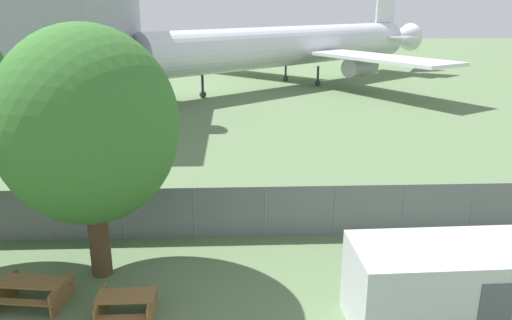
{
  "coord_description": "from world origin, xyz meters",
  "views": [
    {
      "loc": [
        1.5,
        -6.85,
        8.13
      ],
      "look_at": [
        2.34,
        12.78,
        2.0
      ],
      "focal_mm": 35.0,
      "sensor_mm": 36.0,
      "label": 1
    }
  ],
  "objects_px": {
    "airplane": "(294,46)",
    "picnic_bench_near_cabin": "(33,290)",
    "picnic_bench_open_grass": "(126,305)",
    "tree_near_hangar": "(88,126)",
    "portable_cabin": "(444,288)"
  },
  "relations": [
    {
      "from": "airplane",
      "to": "picnic_bench_near_cabin",
      "type": "relative_size",
      "value": 17.83
    },
    {
      "from": "picnic_bench_open_grass",
      "to": "tree_near_hangar",
      "type": "bearing_deg",
      "value": 117.28
    },
    {
      "from": "airplane",
      "to": "tree_near_hangar",
      "type": "relative_size",
      "value": 4.7
    },
    {
      "from": "airplane",
      "to": "picnic_bench_open_grass",
      "type": "height_order",
      "value": "airplane"
    },
    {
      "from": "portable_cabin",
      "to": "tree_near_hangar",
      "type": "bearing_deg",
      "value": 160.37
    },
    {
      "from": "portable_cabin",
      "to": "picnic_bench_near_cabin",
      "type": "relative_size",
      "value": 2.39
    },
    {
      "from": "airplane",
      "to": "tree_near_hangar",
      "type": "height_order",
      "value": "airplane"
    },
    {
      "from": "picnic_bench_open_grass",
      "to": "tree_near_hangar",
      "type": "xyz_separation_m",
      "value": [
        -1.28,
        2.48,
        4.32
      ]
    },
    {
      "from": "picnic_bench_open_grass",
      "to": "picnic_bench_near_cabin",
      "type": "bearing_deg",
      "value": 163.39
    },
    {
      "from": "portable_cabin",
      "to": "tree_near_hangar",
      "type": "xyz_separation_m",
      "value": [
        -9.59,
        3.13,
        3.63
      ]
    },
    {
      "from": "picnic_bench_near_cabin",
      "to": "portable_cabin",
      "type": "bearing_deg",
      "value": -7.58
    },
    {
      "from": "airplane",
      "to": "tree_near_hangar",
      "type": "xyz_separation_m",
      "value": [
        -10.44,
        -38.64,
        0.79
      ]
    },
    {
      "from": "picnic_bench_near_cabin",
      "to": "picnic_bench_open_grass",
      "type": "height_order",
      "value": "same"
    },
    {
      "from": "portable_cabin",
      "to": "tree_near_hangar",
      "type": "relative_size",
      "value": 0.63
    },
    {
      "from": "portable_cabin",
      "to": "picnic_bench_near_cabin",
      "type": "height_order",
      "value": "portable_cabin"
    }
  ]
}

